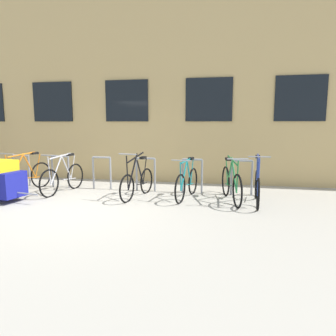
# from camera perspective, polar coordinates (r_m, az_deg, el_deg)

# --- Properties ---
(ground_plane) EXTENTS (42.00, 42.00, 0.00)m
(ground_plane) POSITION_cam_1_polar(r_m,az_deg,el_deg) (6.64, -16.28, -7.23)
(ground_plane) COLOR #B2ADA0
(storefront_building) EXTENTS (28.00, 5.56, 5.75)m
(storefront_building) POSITION_cam_1_polar(r_m,az_deg,el_deg) (12.05, -3.26, 13.72)
(storefront_building) COLOR tan
(storefront_building) RESTS_ON ground
(bike_rack) EXTENTS (6.53, 0.05, 0.87)m
(bike_rack) POSITION_cam_1_polar(r_m,az_deg,el_deg) (8.12, -8.23, -0.45)
(bike_rack) COLOR gray
(bike_rack) RESTS_ON ground
(bicycle_orange) EXTENTS (0.54, 1.73, 1.04)m
(bicycle_orange) POSITION_cam_1_polar(r_m,az_deg,el_deg) (8.77, -24.86, -1.36)
(bicycle_orange) COLOR black
(bicycle_orange) RESTS_ON ground
(bicycle_black) EXTENTS (0.47, 1.60, 1.10)m
(bicycle_black) POSITION_cam_1_polar(r_m,az_deg,el_deg) (7.30, -5.68, -2.57)
(bicycle_black) COLOR black
(bicycle_black) RESTS_ON ground
(bicycle_blue) EXTENTS (0.44, 1.70, 1.10)m
(bicycle_blue) POSITION_cam_1_polar(r_m,az_deg,el_deg) (7.02, 16.13, -3.20)
(bicycle_blue) COLOR black
(bicycle_blue) RESTS_ON ground
(bicycle_green) EXTENTS (0.57, 1.77, 1.04)m
(bicycle_green) POSITION_cam_1_polar(r_m,az_deg,el_deg) (7.08, 11.56, -2.86)
(bicycle_green) COLOR black
(bicycle_green) RESTS_ON ground
(bicycle_teal) EXTENTS (0.46, 1.61, 0.97)m
(bicycle_teal) POSITION_cam_1_polar(r_m,az_deg,el_deg) (7.20, 3.52, -2.73)
(bicycle_teal) COLOR black
(bicycle_teal) RESTS_ON ground
(bicycle_silver) EXTENTS (0.44, 1.72, 1.02)m
(bicycle_silver) POSITION_cam_1_polar(r_m,az_deg,el_deg) (8.22, -18.79, -1.68)
(bicycle_silver) COLOR black
(bicycle_silver) RESTS_ON ground
(bike_trailer) EXTENTS (1.48, 0.77, 0.94)m
(bike_trailer) POSITION_cam_1_polar(r_m,az_deg,el_deg) (7.84, -28.44, -1.97)
(bike_trailer) COLOR navy
(bike_trailer) RESTS_ON ground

